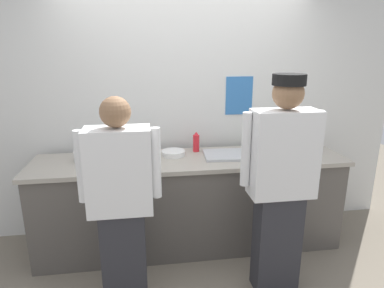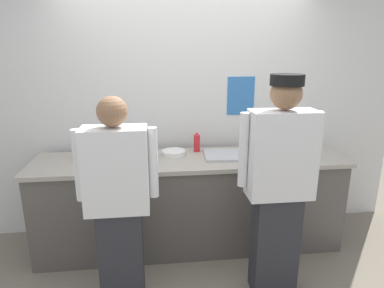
{
  "view_description": "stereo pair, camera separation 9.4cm",
  "coord_description": "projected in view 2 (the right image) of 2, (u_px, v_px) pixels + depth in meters",
  "views": [
    {
      "loc": [
        -0.43,
        -2.62,
        1.93
      ],
      "look_at": [
        0.01,
        0.36,
        1.07
      ],
      "focal_mm": 31.19,
      "sensor_mm": 36.0,
      "label": 1
    },
    {
      "loc": [
        -0.33,
        -2.64,
        1.93
      ],
      "look_at": [
        0.01,
        0.36,
        1.07
      ],
      "focal_mm": 31.19,
      "sensor_mm": 36.0,
      "label": 2
    }
  ],
  "objects": [
    {
      "name": "ramekin_green_sauce",
      "position": [
        312.0,
        155.0,
        3.21
      ],
      "size": [
        0.09,
        0.09,
        0.04
      ],
      "color": "white",
      "rests_on": "prep_counter"
    },
    {
      "name": "mixing_bowl_steel",
      "position": [
        133.0,
        155.0,
        3.05
      ],
      "size": [
        0.37,
        0.37,
        0.14
      ],
      "primitive_type": "cylinder",
      "color": "#B7BABF",
      "rests_on": "prep_counter"
    },
    {
      "name": "ground_plane",
      "position": [
        195.0,
        265.0,
        3.09
      ],
      "size": [
        9.0,
        9.0,
        0.0
      ],
      "primitive_type": "plane",
      "color": "slate"
    },
    {
      "name": "ramekin_red_sauce",
      "position": [
        279.0,
        153.0,
        3.25
      ],
      "size": [
        0.1,
        0.1,
        0.05
      ],
      "color": "white",
      "rests_on": "prep_counter"
    },
    {
      "name": "chef_center",
      "position": [
        279.0,
        183.0,
        2.54
      ],
      "size": [
        0.63,
        0.24,
        1.76
      ],
      "color": "#2D2D33",
      "rests_on": "ground"
    },
    {
      "name": "plate_stack_front",
      "position": [
        174.0,
        153.0,
        3.26
      ],
      "size": [
        0.23,
        0.23,
        0.05
      ],
      "color": "white",
      "rests_on": "prep_counter"
    },
    {
      "name": "squeeze_bottle_primary",
      "position": [
        278.0,
        150.0,
        3.12
      ],
      "size": [
        0.06,
        0.06,
        0.2
      ],
      "color": "#56A333",
      "rests_on": "prep_counter"
    },
    {
      "name": "ramekin_yellow_sauce",
      "position": [
        313.0,
        148.0,
        3.41
      ],
      "size": [
        0.09,
        0.09,
        0.05
      ],
      "color": "white",
      "rests_on": "prep_counter"
    },
    {
      "name": "squeeze_bottle_spare",
      "position": [
        269.0,
        140.0,
        3.44
      ],
      "size": [
        0.06,
        0.06,
        0.21
      ],
      "color": "#56A333",
      "rests_on": "prep_counter"
    },
    {
      "name": "ramekin_orange_sauce",
      "position": [
        291.0,
        150.0,
        3.34
      ],
      "size": [
        0.08,
        0.08,
        0.04
      ],
      "color": "white",
      "rests_on": "prep_counter"
    },
    {
      "name": "chef_near_left",
      "position": [
        118.0,
        201.0,
        2.44
      ],
      "size": [
        0.6,
        0.24,
        1.63
      ],
      "color": "#2D2D33",
      "rests_on": "ground"
    },
    {
      "name": "prep_counter",
      "position": [
        191.0,
        202.0,
        3.31
      ],
      "size": [
        2.97,
        0.69,
        0.92
      ],
      "color": "#56514C",
      "rests_on": "ground"
    },
    {
      "name": "sheet_tray",
      "position": [
        229.0,
        155.0,
        3.23
      ],
      "size": [
        0.5,
        0.38,
        0.02
      ],
      "primitive_type": "cube",
      "rotation": [
        0.0,
        0.0,
        -0.07
      ],
      "color": "#B7BABF",
      "rests_on": "prep_counter"
    },
    {
      "name": "plate_stack_rear",
      "position": [
        85.0,
        155.0,
        3.13
      ],
      "size": [
        0.19,
        0.19,
        0.1
      ],
      "color": "white",
      "rests_on": "prep_counter"
    },
    {
      "name": "squeeze_bottle_secondary",
      "position": [
        197.0,
        142.0,
        3.37
      ],
      "size": [
        0.06,
        0.06,
        0.2
      ],
      "color": "red",
      "rests_on": "prep_counter"
    },
    {
      "name": "wall_back",
      "position": [
        185.0,
        92.0,
        3.47
      ],
      "size": [
        4.65,
        0.11,
        2.99
      ],
      "color": "silver",
      "rests_on": "ground"
    }
  ]
}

